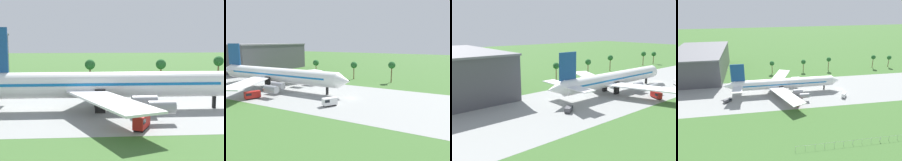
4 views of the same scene
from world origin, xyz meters
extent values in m
plane|color=#3D662D|center=(0.00, 0.00, 0.00)|extent=(600.00, 600.00, 0.00)
cube|color=gray|center=(0.00, 0.00, 0.01)|extent=(320.00, 44.00, 0.02)
cylinder|color=white|center=(-35.70, 0.74, 6.11)|extent=(60.22, 6.19, 6.19)
cone|color=white|center=(-3.11, 0.74, 6.11)|extent=(4.95, 6.06, 6.06)
cone|color=white|center=(-69.67, 0.74, 6.58)|extent=(7.73, 5.88, 5.88)
cube|color=#146BB7|center=(-35.70, 0.74, 6.58)|extent=(51.19, 6.31, 0.62)
cube|color=navy|center=(-63.95, 0.74, 14.46)|extent=(8.04, 0.50, 10.52)
cube|color=white|center=(-64.26, 0.74, 7.04)|extent=(5.57, 24.74, 0.30)
cube|color=white|center=(-37.51, -13.74, 5.03)|extent=(18.31, 29.87, 0.44)
cube|color=white|center=(-37.51, 15.23, 5.03)|extent=(18.31, 29.87, 0.44)
cylinder|color=gray|center=(-29.08, -6.68, 3.24)|extent=(5.57, 2.78, 2.78)
cylinder|color=gray|center=(-26.58, -12.87, 3.24)|extent=(5.57, 2.78, 2.78)
cylinder|color=gray|center=(-29.08, 8.16, 3.24)|extent=(5.57, 2.78, 2.78)
cylinder|color=gray|center=(-26.58, 14.35, 3.24)|extent=(5.57, 2.78, 2.78)
cube|color=black|center=(-10.40, 0.74, 2.75)|extent=(0.70, 0.90, 5.50)
cube|color=black|center=(-38.71, -2.66, 2.75)|extent=(2.40, 1.20, 5.50)
cube|color=black|center=(-38.71, 4.14, 2.75)|extent=(2.40, 1.20, 5.50)
cube|color=black|center=(-70.23, -7.17, 0.20)|extent=(4.25, 3.64, 0.40)
cube|color=#4C4C51|center=(-70.23, -7.17, 1.11)|extent=(4.94, 4.18, 1.43)
cube|color=black|center=(-69.17, -6.48, 1.33)|extent=(2.46, 2.59, 0.90)
cube|color=black|center=(-31.45, -17.41, 0.20)|extent=(3.62, 5.04, 0.40)
cube|color=#B21E19|center=(-31.45, -17.41, 1.60)|extent=(4.15, 5.87, 2.40)
cube|color=black|center=(-32.09, -18.79, 1.96)|extent=(2.67, 2.62, 0.90)
cylinder|color=brown|center=(44.05, 38.21, 4.19)|extent=(0.56, 0.56, 8.38)
sphere|color=#235B28|center=(44.05, 38.21, 8.98)|extent=(3.60, 3.60, 3.60)
cylinder|color=brown|center=(-15.55, 38.21, 3.66)|extent=(0.56, 0.56, 7.33)
sphere|color=#235B28|center=(-15.55, 38.21, 7.93)|extent=(3.60, 3.60, 3.60)
cylinder|color=brown|center=(58.50, 38.21, 3.69)|extent=(0.56, 0.56, 7.38)
sphere|color=#235B28|center=(58.50, 38.21, 7.98)|extent=(3.60, 3.60, 3.60)
cylinder|color=brown|center=(-40.46, 38.21, 3.69)|extent=(0.56, 0.56, 7.38)
sphere|color=#235B28|center=(-40.46, 38.21, 7.98)|extent=(3.60, 3.60, 3.60)
cylinder|color=brown|center=(5.29, 38.21, 4.17)|extent=(0.56, 0.56, 8.34)
sphere|color=#235B28|center=(5.29, 38.21, 8.94)|extent=(3.60, 3.60, 3.60)
camera|label=1|loc=(-41.94, -80.39, 17.46)|focal=55.00mm
camera|label=2|loc=(32.56, -71.25, 20.89)|focal=35.00mm
camera|label=3|loc=(-124.05, -69.68, 28.63)|focal=40.00mm
camera|label=4|loc=(-53.71, -123.33, 57.08)|focal=35.00mm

